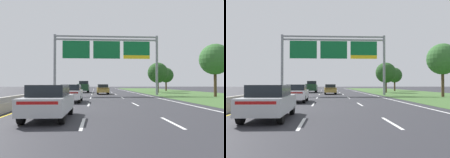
# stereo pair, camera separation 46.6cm
# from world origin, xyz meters

# --- Properties ---
(ground_plane) EXTENTS (220.00, 220.00, 0.00)m
(ground_plane) POSITION_xyz_m (0.00, 35.00, 0.00)
(ground_plane) COLOR #2B2B30
(lane_striping) EXTENTS (11.96, 106.00, 0.01)m
(lane_striping) POSITION_xyz_m (0.00, 34.54, 0.00)
(lane_striping) COLOR white
(lane_striping) RESTS_ON ground
(grass_verge_right) EXTENTS (14.00, 110.00, 0.02)m
(grass_verge_right) POSITION_xyz_m (13.95, 35.00, 0.01)
(grass_verge_right) COLOR #3D602D
(grass_verge_right) RESTS_ON ground
(median_barrier_concrete) EXTENTS (0.60, 110.00, 0.85)m
(median_barrier_concrete) POSITION_xyz_m (-6.60, 35.00, 0.35)
(median_barrier_concrete) COLOR #A8A399
(median_barrier_concrete) RESTS_ON ground
(overhead_sign_gantry) EXTENTS (15.06, 0.42, 8.67)m
(overhead_sign_gantry) POSITION_xyz_m (0.30, 34.56, 6.17)
(overhead_sign_gantry) COLOR gray
(overhead_sign_gantry) RESTS_ON ground
(pickup_truck_darkgreen) EXTENTS (2.06, 5.42, 2.20)m
(pickup_truck_darkgreen) POSITION_xyz_m (-3.52, 45.84, 1.07)
(pickup_truck_darkgreen) COLOR #193D23
(pickup_truck_darkgreen) RESTS_ON ground
(car_gold_centre_lane_sedan) EXTENTS (1.90, 4.43, 1.57)m
(car_gold_centre_lane_sedan) POSITION_xyz_m (-0.14, 38.16, 0.82)
(car_gold_centre_lane_sedan) COLOR #A38438
(car_gold_centre_lane_sedan) RESTS_ON ground
(car_white_left_lane_sedan) EXTENTS (1.83, 4.40, 1.57)m
(car_white_left_lane_sedan) POSITION_xyz_m (-3.46, 22.16, 0.82)
(car_white_left_lane_sedan) COLOR silver
(car_white_left_lane_sedan) RESTS_ON ground
(car_silver_left_lane_sedan) EXTENTS (1.87, 4.42, 1.57)m
(car_silver_left_lane_sedan) POSITION_xyz_m (-3.46, 11.95, 0.82)
(car_silver_left_lane_sedan) COLOR #B2B5BA
(car_silver_left_lane_sedan) RESTS_ON ground
(roadside_tree_mid) EXTENTS (3.90, 3.90, 6.70)m
(roadside_tree_mid) POSITION_xyz_m (13.78, 29.55, 4.73)
(roadside_tree_mid) COLOR #4C3823
(roadside_tree_mid) RESTS_ON ground
(roadside_tree_far) EXTENTS (3.81, 3.81, 5.64)m
(roadside_tree_far) POSITION_xyz_m (10.39, 44.25, 3.72)
(roadside_tree_far) COLOR #4C3823
(roadside_tree_far) RESTS_ON ground
(roadside_tree_distant) EXTENTS (3.42, 3.42, 5.39)m
(roadside_tree_distant) POSITION_xyz_m (15.03, 54.29, 3.66)
(roadside_tree_distant) COLOR #4C3823
(roadside_tree_distant) RESTS_ON ground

